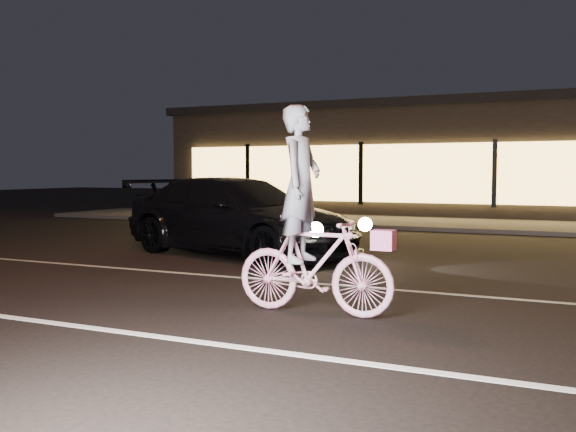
% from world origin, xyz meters
% --- Properties ---
extents(ground, '(90.00, 90.00, 0.00)m').
position_xyz_m(ground, '(0.00, 0.00, 0.00)').
color(ground, black).
rests_on(ground, ground).
extents(lane_stripe_near, '(60.00, 0.12, 0.01)m').
position_xyz_m(lane_stripe_near, '(0.00, -1.50, 0.00)').
color(lane_stripe_near, silver).
rests_on(lane_stripe_near, ground).
extents(lane_stripe_far, '(60.00, 0.10, 0.01)m').
position_xyz_m(lane_stripe_far, '(0.00, 2.00, 0.00)').
color(lane_stripe_far, gray).
rests_on(lane_stripe_far, ground).
extents(sidewalk, '(30.00, 4.00, 0.12)m').
position_xyz_m(sidewalk, '(0.00, 13.00, 0.06)').
color(sidewalk, '#383533').
rests_on(sidewalk, ground).
extents(storefront, '(25.40, 8.42, 4.20)m').
position_xyz_m(storefront, '(0.00, 18.97, 2.15)').
color(storefront, black).
rests_on(storefront, ground).
extents(cyclist, '(1.94, 0.67, 2.44)m').
position_xyz_m(cyclist, '(-0.29, 0.12, 0.87)').
color(cyclist, '#FF5199').
rests_on(cyclist, ground).
extents(sedan, '(5.73, 3.62, 1.55)m').
position_xyz_m(sedan, '(-3.64, 4.42, 0.77)').
color(sedan, black).
rests_on(sedan, ground).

